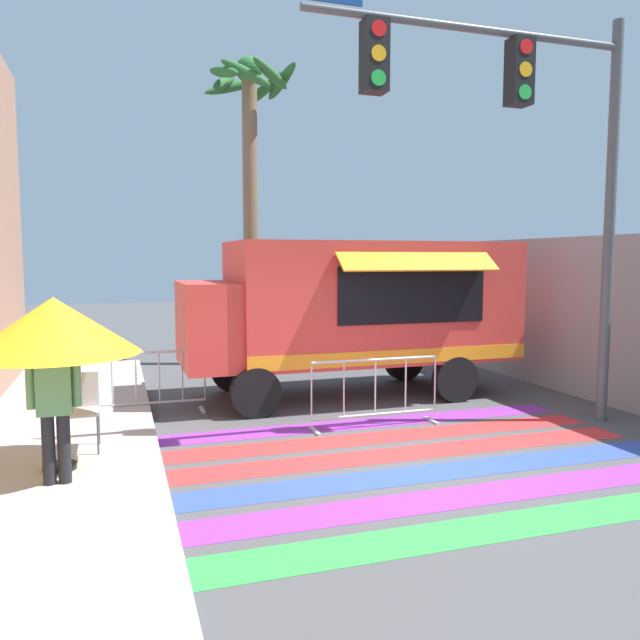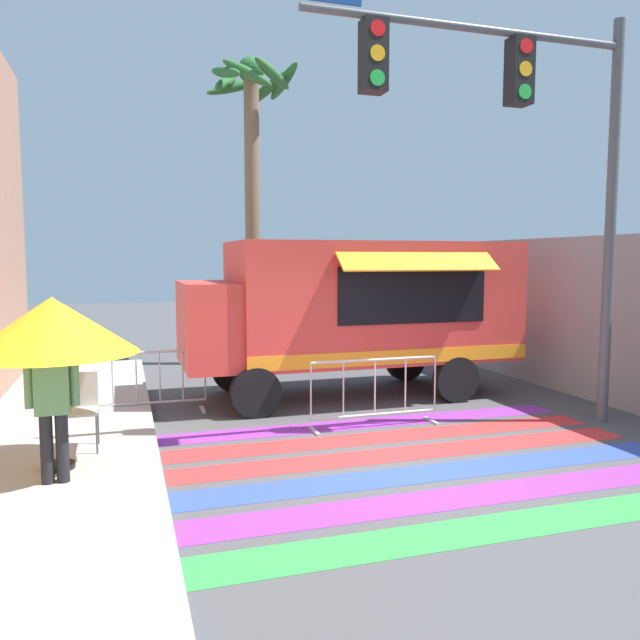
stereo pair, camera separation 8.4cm
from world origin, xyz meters
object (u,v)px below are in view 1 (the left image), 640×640
(barricade_front, at_px, (375,393))
(folding_chair, at_px, (79,404))
(vendor_person, at_px, (54,401))
(barricade_side, at_px, (160,384))
(food_truck, at_px, (347,306))
(palm_tree, at_px, (250,152))
(patio_umbrella, at_px, (54,326))
(traffic_signal_pole, at_px, (520,128))

(barricade_front, bearing_deg, folding_chair, -175.08)
(vendor_person, height_order, barricade_side, vendor_person)
(food_truck, bearing_deg, palm_tree, 102.78)
(patio_umbrella, bearing_deg, folding_chair, 76.67)
(traffic_signal_pole, xyz_separation_m, barricade_side, (-4.83, 2.55, -3.83))
(traffic_signal_pole, distance_m, barricade_front, 4.30)
(food_truck, bearing_deg, vendor_person, -141.37)
(palm_tree, bearing_deg, traffic_signal_pole, -70.70)
(barricade_front, distance_m, palm_tree, 7.56)
(traffic_signal_pole, distance_m, folding_chair, 6.94)
(folding_chair, xyz_separation_m, barricade_side, (1.09, 2.14, -0.24))
(folding_chair, bearing_deg, barricade_front, 23.51)
(barricade_front, bearing_deg, patio_umbrella, -165.61)
(barricade_front, bearing_deg, traffic_signal_pole, -22.63)
(traffic_signal_pole, distance_m, palm_tree, 7.30)
(food_truck, bearing_deg, patio_umbrella, -145.19)
(patio_umbrella, bearing_deg, traffic_signal_pole, 3.10)
(patio_umbrella, bearing_deg, barricade_side, 66.24)
(food_truck, height_order, patio_umbrella, food_truck)
(food_truck, xyz_separation_m, barricade_front, (-0.34, -2.10, -1.14))
(folding_chair, xyz_separation_m, vendor_person, (-0.16, -1.20, 0.31))
(food_truck, relative_size, traffic_signal_pole, 0.99)
(barricade_side, bearing_deg, palm_tree, 60.64)
(food_truck, relative_size, palm_tree, 0.84)
(patio_umbrella, bearing_deg, vendor_person, -87.76)
(barricade_side, relative_size, palm_tree, 0.21)
(traffic_signal_pole, distance_m, vendor_person, 6.95)
(food_truck, xyz_separation_m, barricade_side, (-3.33, -0.31, -1.16))
(folding_chair, bearing_deg, palm_tree, 79.99)
(traffic_signal_pole, xyz_separation_m, vendor_person, (-6.08, -0.79, -3.28))
(food_truck, height_order, vendor_person, food_truck)
(folding_chair, bearing_deg, vendor_person, -78.87)
(traffic_signal_pole, xyz_separation_m, patio_umbrella, (-6.10, -0.33, -2.56))
(traffic_signal_pole, bearing_deg, folding_chair, 176.02)
(barricade_front, xyz_separation_m, barricade_side, (-3.00, 1.79, -0.02))
(patio_umbrella, distance_m, barricade_front, 4.58)
(traffic_signal_pole, height_order, patio_umbrella, traffic_signal_pole)
(traffic_signal_pole, bearing_deg, palm_tree, 109.30)
(barricade_front, bearing_deg, food_truck, 80.95)
(folding_chair, bearing_deg, food_truck, 47.64)
(barricade_front, height_order, palm_tree, palm_tree)
(folding_chair, distance_m, barricade_side, 2.42)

